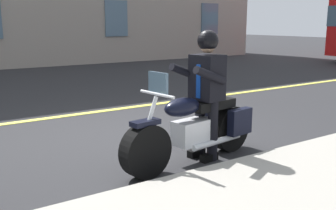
% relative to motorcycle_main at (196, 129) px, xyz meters
% --- Properties ---
extents(ground_plane, '(80.00, 80.00, 0.00)m').
position_rel_motorcycle_main_xyz_m(ground_plane, '(0.07, -1.47, -0.45)').
color(ground_plane, '#28282B').
extents(lane_center_stripe, '(60.00, 0.16, 0.01)m').
position_rel_motorcycle_main_xyz_m(lane_center_stripe, '(0.07, -3.47, -0.45)').
color(lane_center_stripe, '#E5DB4C').
rests_on(lane_center_stripe, ground_plane).
extents(motorcycle_main, '(2.22, 0.79, 1.26)m').
position_rel_motorcycle_main_xyz_m(motorcycle_main, '(0.00, 0.00, 0.00)').
color(motorcycle_main, black).
rests_on(motorcycle_main, ground_plane).
extents(rider_main, '(0.68, 0.61, 1.74)m').
position_rel_motorcycle_main_xyz_m(rider_main, '(-0.19, -0.03, 0.58)').
color(rider_main, black).
rests_on(rider_main, ground_plane).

